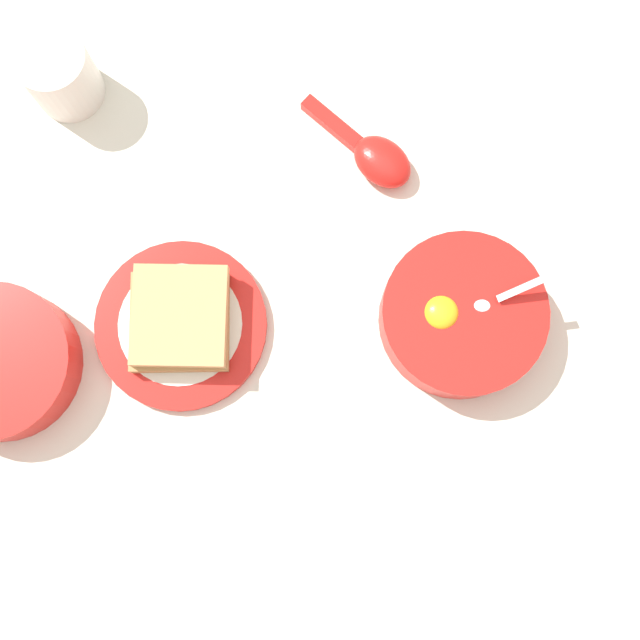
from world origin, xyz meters
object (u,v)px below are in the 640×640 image
drinking_cup (60,73)px  soup_spoon (376,156)px  toast_sandwich (180,319)px  egg_bowl (462,316)px  toast_plate (181,325)px

drinking_cup → soup_spoon: bearing=-13.7°
toast_sandwich → soup_spoon: (0.20, 0.18, -0.02)m
drinking_cup → egg_bowl: bearing=-31.6°
toast_sandwich → soup_spoon: bearing=41.9°
egg_bowl → soup_spoon: 0.20m
toast_plate → toast_sandwich: toast_sandwich is taller
egg_bowl → drinking_cup: egg_bowl is taller
egg_bowl → toast_plate: 0.29m
toast_sandwich → soup_spoon: 0.27m
egg_bowl → drinking_cup: bearing=148.4°
toast_plate → soup_spoon: (0.20, 0.18, 0.01)m
egg_bowl → toast_plate: (-0.29, -0.01, -0.02)m
drinking_cup → toast_plate: bearing=-63.6°
toast_sandwich → soup_spoon: size_ratio=0.82×
soup_spoon → toast_sandwich: bearing=-138.1°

